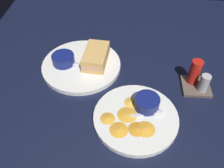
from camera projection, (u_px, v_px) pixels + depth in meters
ground_plane at (118, 72)px, 84.59cm from camera, size 110.00×110.00×3.00cm
plate_sandwich_main at (82, 65)px, 83.77cm from camera, size 27.70×27.70×1.60cm
sandwich_half_near at (96, 56)px, 82.01cm from camera, size 13.85×8.78×4.80cm
ramekin_dark_sauce at (63, 59)px, 81.94cm from camera, size 7.82×7.82×3.32cm
spoon_by_dark_ramekin at (79, 65)px, 81.80cm from camera, size 3.55×9.94×0.80cm
plate_chips_companion at (136, 118)px, 67.84cm from camera, size 24.49×24.49×1.60cm
ramekin_light_gravy at (147, 102)px, 68.27cm from camera, size 7.37×7.37×3.56cm
spoon_by_gravy_ramekin at (153, 113)px, 67.55cm from camera, size 3.69×9.93×0.80cm
plantain_chip_scatter at (129, 121)px, 65.79cm from camera, size 15.85×16.87×0.60cm
condiment_caddy at (197, 79)px, 75.05cm from camera, size 9.00×9.00×9.50cm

